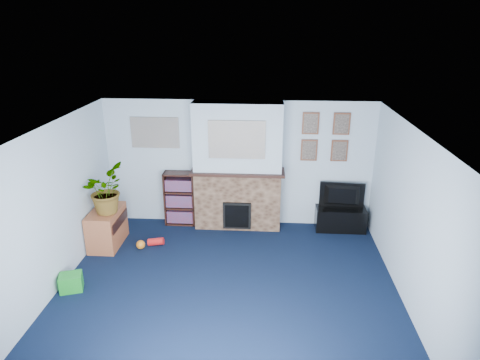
# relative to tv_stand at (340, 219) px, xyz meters

# --- Properties ---
(floor) EXTENTS (5.00, 4.50, 0.01)m
(floor) POSITION_rel_tv_stand_xyz_m (-1.94, -2.03, -0.23)
(floor) COLOR black
(floor) RESTS_ON ground
(ceiling) EXTENTS (5.00, 4.50, 0.01)m
(ceiling) POSITION_rel_tv_stand_xyz_m (-1.94, -2.03, 2.17)
(ceiling) COLOR white
(ceiling) RESTS_ON wall_back
(wall_back) EXTENTS (5.00, 0.04, 2.40)m
(wall_back) POSITION_rel_tv_stand_xyz_m (-1.94, 0.22, 0.97)
(wall_back) COLOR #ADBFD1
(wall_back) RESTS_ON ground
(wall_front) EXTENTS (5.00, 0.04, 2.40)m
(wall_front) POSITION_rel_tv_stand_xyz_m (-1.94, -4.28, 0.97)
(wall_front) COLOR #ADBFD1
(wall_front) RESTS_ON ground
(wall_left) EXTENTS (0.04, 4.50, 2.40)m
(wall_left) POSITION_rel_tv_stand_xyz_m (-4.44, -2.03, 0.97)
(wall_left) COLOR #ADBFD1
(wall_left) RESTS_ON ground
(wall_right) EXTENTS (0.04, 4.50, 2.40)m
(wall_right) POSITION_rel_tv_stand_xyz_m (0.56, -2.03, 0.97)
(wall_right) COLOR #ADBFD1
(wall_right) RESTS_ON ground
(chimney_breast) EXTENTS (1.72, 0.50, 2.40)m
(chimney_breast) POSITION_rel_tv_stand_xyz_m (-1.94, 0.02, 0.96)
(chimney_breast) COLOR brown
(chimney_breast) RESTS_ON ground
(collage_main) EXTENTS (1.00, 0.03, 0.68)m
(collage_main) POSITION_rel_tv_stand_xyz_m (-1.94, -0.19, 1.55)
(collage_main) COLOR gray
(collage_main) RESTS_ON chimney_breast
(collage_left) EXTENTS (0.90, 0.03, 0.58)m
(collage_left) POSITION_rel_tv_stand_xyz_m (-3.49, 0.21, 1.55)
(collage_left) COLOR gray
(collage_left) RESTS_ON wall_back
(portrait_tl) EXTENTS (0.30, 0.03, 0.40)m
(portrait_tl) POSITION_rel_tv_stand_xyz_m (-0.64, 0.20, 1.77)
(portrait_tl) COLOR brown
(portrait_tl) RESTS_ON wall_back
(portrait_tr) EXTENTS (0.30, 0.03, 0.40)m
(portrait_tr) POSITION_rel_tv_stand_xyz_m (-0.09, 0.20, 1.77)
(portrait_tr) COLOR brown
(portrait_tr) RESTS_ON wall_back
(portrait_bl) EXTENTS (0.30, 0.03, 0.40)m
(portrait_bl) POSITION_rel_tv_stand_xyz_m (-0.64, 0.20, 1.27)
(portrait_bl) COLOR brown
(portrait_bl) RESTS_ON wall_back
(portrait_br) EXTENTS (0.30, 0.03, 0.40)m
(portrait_br) POSITION_rel_tv_stand_xyz_m (-0.09, 0.20, 1.27)
(portrait_br) COLOR brown
(portrait_br) RESTS_ON wall_back
(tv_stand) EXTENTS (0.92, 0.39, 0.44)m
(tv_stand) POSITION_rel_tv_stand_xyz_m (0.00, 0.00, 0.00)
(tv_stand) COLOR black
(tv_stand) RESTS_ON ground
(television) EXTENTS (0.83, 0.18, 0.48)m
(television) POSITION_rel_tv_stand_xyz_m (0.00, 0.02, 0.45)
(television) COLOR black
(television) RESTS_ON tv_stand
(bookshelf) EXTENTS (0.58, 0.28, 1.05)m
(bookshelf) POSITION_rel_tv_stand_xyz_m (-3.06, 0.08, 0.28)
(bookshelf) COLOR black
(bookshelf) RESTS_ON ground
(sideboard) EXTENTS (0.47, 0.84, 0.66)m
(sideboard) POSITION_rel_tv_stand_xyz_m (-4.18, -0.84, 0.12)
(sideboard) COLOR #9D5332
(sideboard) RESTS_ON ground
(potted_plant) EXTENTS (0.77, 0.84, 0.81)m
(potted_plant) POSITION_rel_tv_stand_xyz_m (-4.13, -0.89, 0.83)
(potted_plant) COLOR #26661E
(potted_plant) RESTS_ON sideboard
(mantel_clock) EXTENTS (0.09, 0.05, 0.13)m
(mantel_clock) POSITION_rel_tv_stand_xyz_m (-1.97, -0.03, 1.00)
(mantel_clock) COLOR gold
(mantel_clock) RESTS_ON chimney_breast
(mantel_candle) EXTENTS (0.05, 0.05, 0.14)m
(mantel_candle) POSITION_rel_tv_stand_xyz_m (-1.71, -0.03, 1.01)
(mantel_candle) COLOR #B2BFC6
(mantel_candle) RESTS_ON chimney_breast
(mantel_teddy) EXTENTS (0.14, 0.14, 0.14)m
(mantel_teddy) POSITION_rel_tv_stand_xyz_m (-2.51, -0.03, 0.99)
(mantel_teddy) COLOR slate
(mantel_teddy) RESTS_ON chimney_breast
(mantel_can) EXTENTS (0.05, 0.05, 0.11)m
(mantel_can) POSITION_rel_tv_stand_xyz_m (-1.24, -0.03, 0.99)
(mantel_can) COLOR #198C26
(mantel_can) RESTS_ON chimney_breast
(green_crate) EXTENTS (0.38, 0.34, 0.25)m
(green_crate) POSITION_rel_tv_stand_xyz_m (-4.24, -2.22, -0.08)
(green_crate) COLOR #198C26
(green_crate) RESTS_ON ground
(toy_ball) EXTENTS (0.16, 0.16, 0.16)m
(toy_ball) POSITION_rel_tv_stand_xyz_m (-3.57, -0.97, -0.14)
(toy_ball) COLOR orange
(toy_ball) RESTS_ON ground
(toy_block) EXTENTS (0.23, 0.23, 0.24)m
(toy_block) POSITION_rel_tv_stand_xyz_m (-4.24, -1.03, -0.12)
(toy_block) COLOR #198C26
(toy_block) RESTS_ON ground
(toy_tube) EXTENTS (0.29, 0.13, 0.17)m
(toy_tube) POSITION_rel_tv_stand_xyz_m (-3.33, -0.83, -0.15)
(toy_tube) COLOR red
(toy_tube) RESTS_ON ground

